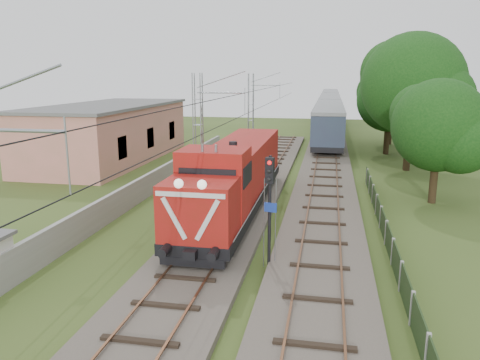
# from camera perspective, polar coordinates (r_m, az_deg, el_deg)

# --- Properties ---
(ground) EXTENTS (140.00, 140.00, 0.00)m
(ground) POSITION_cam_1_polar(r_m,az_deg,el_deg) (18.98, -6.08, -11.96)
(ground) COLOR #384E1D
(ground) RESTS_ON ground
(track_main) EXTENTS (4.20, 70.00, 0.45)m
(track_main) POSITION_cam_1_polar(r_m,az_deg,el_deg) (25.24, -1.47, -5.08)
(track_main) COLOR #6B6054
(track_main) RESTS_ON ground
(track_side) EXTENTS (4.20, 80.00, 0.45)m
(track_side) POSITION_cam_1_polar(r_m,az_deg,el_deg) (37.27, 10.38, 0.59)
(track_side) COLOR #6B6054
(track_side) RESTS_ON ground
(catenary) EXTENTS (3.31, 70.00, 8.00)m
(catenary) POSITION_cam_1_polar(r_m,az_deg,el_deg) (29.84, -5.01, 5.28)
(catenary) COLOR gray
(catenary) RESTS_ON ground
(boundary_wall) EXTENTS (0.25, 40.00, 1.50)m
(boundary_wall) POSITION_cam_1_polar(r_m,az_deg,el_deg) (31.58, -11.11, -0.58)
(boundary_wall) COLOR #9E9E99
(boundary_wall) RESTS_ON ground
(station_building) EXTENTS (8.40, 20.40, 5.22)m
(station_building) POSITION_cam_1_polar(r_m,az_deg,el_deg) (45.51, -15.58, 5.64)
(station_building) COLOR #D77F74
(station_building) RESTS_ON ground
(fence) EXTENTS (0.12, 32.00, 1.20)m
(fence) POSITION_cam_1_polar(r_m,az_deg,el_deg) (20.98, 18.11, -8.30)
(fence) COLOR black
(fence) RESTS_ON ground
(locomotive) EXTENTS (3.10, 17.68, 4.49)m
(locomotive) POSITION_cam_1_polar(r_m,az_deg,el_deg) (26.48, -0.62, 0.53)
(locomotive) COLOR black
(locomotive) RESTS_ON ground
(coach_rake) EXTENTS (3.27, 72.97, 3.78)m
(coach_rake) POSITION_cam_1_polar(r_m,az_deg,el_deg) (80.83, 10.87, 8.84)
(coach_rake) COLOR black
(coach_rake) RESTS_ON ground
(signal_post) EXTENTS (0.52, 0.41, 4.77)m
(signal_post) POSITION_cam_1_polar(r_m,az_deg,el_deg) (18.79, 3.64, -1.55)
(signal_post) COLOR black
(signal_post) RESTS_ON ground
(tree_a) EXTENTS (5.95, 5.67, 7.71)m
(tree_a) POSITION_cam_1_polar(r_m,az_deg,el_deg) (31.07, 23.19, 6.02)
(tree_a) COLOR #3A2817
(tree_a) RESTS_ON ground
(tree_b) EXTENTS (8.70, 8.29, 11.28)m
(tree_b) POSITION_cam_1_polar(r_m,az_deg,el_deg) (41.09, 20.46, 10.77)
(tree_b) COLOR #3A2817
(tree_b) RESTS_ON ground
(tree_c) EXTENTS (6.66, 6.35, 8.64)m
(tree_c) POSITION_cam_1_polar(r_m,az_deg,el_deg) (49.18, 17.84, 9.23)
(tree_c) COLOR #3A2817
(tree_c) RESTS_ON ground
(tree_d) EXTENTS (7.52, 7.17, 9.75)m
(tree_d) POSITION_cam_1_polar(r_m,az_deg,el_deg) (56.36, 18.18, 10.29)
(tree_d) COLOR #3A2817
(tree_d) RESTS_ON ground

